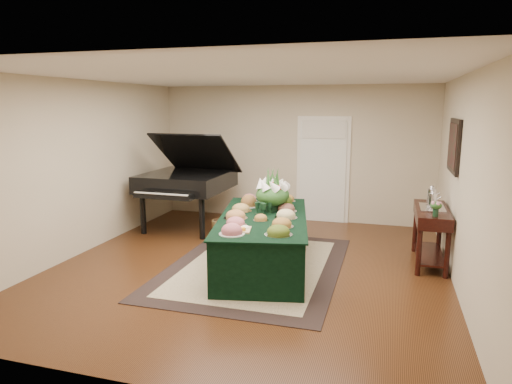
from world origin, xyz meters
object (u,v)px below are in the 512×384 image
(floral_centerpiece, at_px, (273,190))
(grand_piano, at_px, (187,180))
(mahogany_sideboard, at_px, (431,221))
(buffet_table, at_px, (263,241))

(floral_centerpiece, relative_size, grand_piano, 0.29)
(grand_piano, height_order, mahogany_sideboard, grand_piano)
(buffet_table, bearing_deg, floral_centerpiece, 84.54)
(mahogany_sideboard, bearing_deg, floral_centerpiece, -169.76)
(buffet_table, height_order, floral_centerpiece, floral_centerpiece)
(mahogany_sideboard, bearing_deg, buffet_table, -160.95)
(buffet_table, relative_size, floral_centerpiece, 5.32)
(floral_centerpiece, xyz_separation_m, mahogany_sideboard, (2.28, 0.41, -0.41))
(buffet_table, xyz_separation_m, floral_centerpiece, (0.04, 0.39, 0.68))
(buffet_table, relative_size, grand_piano, 1.52)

